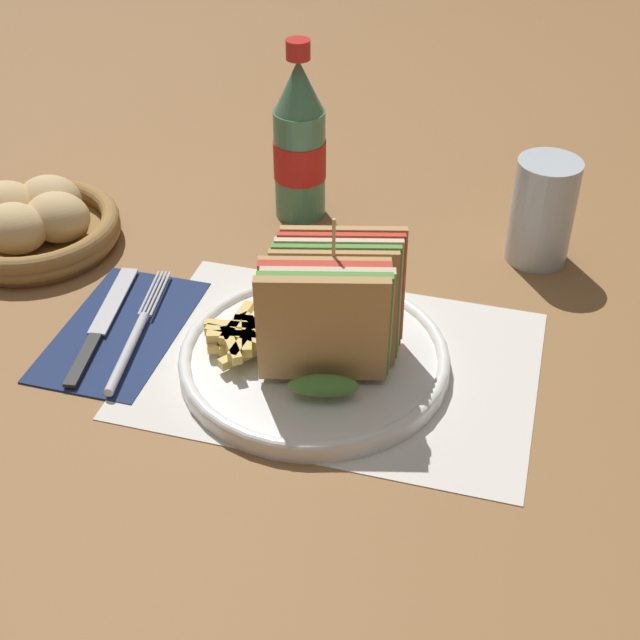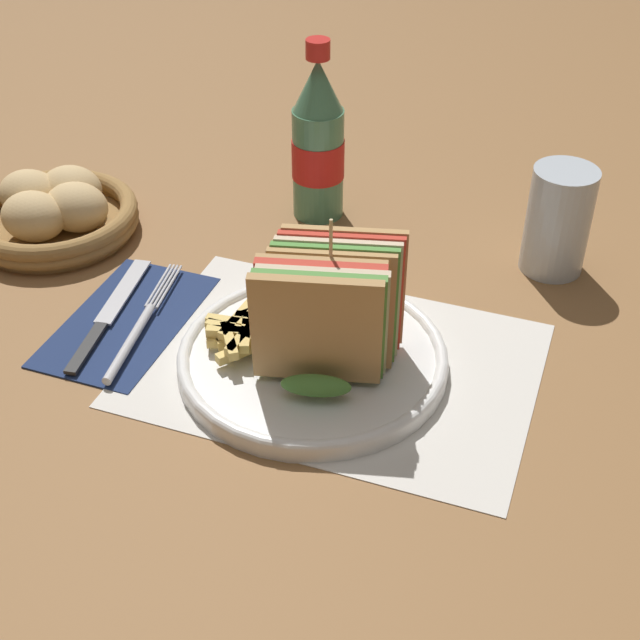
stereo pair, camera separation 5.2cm
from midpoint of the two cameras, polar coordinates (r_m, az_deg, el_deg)
name	(u,v)px [view 1 (the left image)]	position (r m, az deg, el deg)	size (l,w,h in m)	color
ground_plane	(330,380)	(0.82, -1.19, -3.89)	(4.00, 4.00, 0.00)	olive
placemat	(334,363)	(0.84, -0.85, -2.80)	(0.37, 0.26, 0.00)	silver
plate_main	(314,358)	(0.83, -2.17, -2.49)	(0.25, 0.25, 0.02)	white
club_sandwich	(331,310)	(0.78, -1.19, 0.58)	(0.12, 0.13, 0.15)	tan
fries_pile	(249,335)	(0.83, -6.40, -0.98)	(0.08, 0.10, 0.02)	#E5C166
napkin	(121,329)	(0.90, -14.23, -0.61)	(0.11, 0.20, 0.00)	navy
fork	(133,339)	(0.88, -13.54, -1.24)	(0.04, 0.19, 0.01)	silver
knife	(101,324)	(0.91, -15.42, -0.30)	(0.04, 0.19, 0.00)	black
coke_bottle_near	(300,144)	(1.02, -2.80, 11.16)	(0.06, 0.06, 0.21)	#4C7F5B
glass_near	(543,211)	(0.98, 12.58, 6.78)	(0.07, 0.07, 0.12)	silver
bread_basket	(33,224)	(1.05, -19.23, 5.80)	(0.19, 0.19, 0.07)	olive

